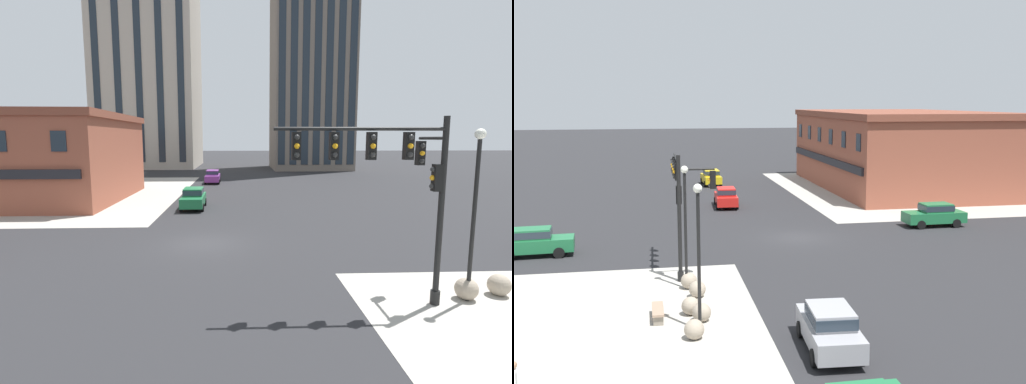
# 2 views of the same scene
# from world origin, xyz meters

# --- Properties ---
(ground_plane) EXTENTS (320.00, 320.00, 0.00)m
(ground_plane) POSITION_xyz_m (0.00, 0.00, 0.00)
(ground_plane) COLOR #262628
(sidewalk_far_corner) EXTENTS (32.00, 32.00, 0.02)m
(sidewalk_far_corner) POSITION_xyz_m (-20.00, 20.00, 0.00)
(sidewalk_far_corner) COLOR #A8A399
(sidewalk_far_corner) RESTS_ON ground
(traffic_signal_main) EXTENTS (5.82, 2.09, 6.44)m
(traffic_signal_main) POSITION_xyz_m (7.28, -7.95, 4.50)
(traffic_signal_main) COLOR black
(traffic_signal_main) RESTS_ON ground
(bollard_sphere_curb_a) EXTENTS (0.79, 0.79, 0.79)m
(bollard_sphere_curb_a) POSITION_xyz_m (10.02, -7.77, 0.40)
(bollard_sphere_curb_a) COLOR gray
(bollard_sphere_curb_a) RESTS_ON ground
(bollard_sphere_curb_b) EXTENTS (0.79, 0.79, 0.79)m
(bollard_sphere_curb_b) POSITION_xyz_m (11.43, -7.47, 0.40)
(bollard_sphere_curb_b) COLOR gray
(bollard_sphere_curb_b) RESTS_ON ground
(street_lamp_corner_near) EXTENTS (0.36, 0.36, 6.04)m
(street_lamp_corner_near) POSITION_xyz_m (10.00, -7.89, 3.73)
(street_lamp_corner_near) COLOR black
(street_lamp_corner_near) RESTS_ON ground
(car_main_northbound_far) EXTENTS (1.91, 4.41, 1.68)m
(car_main_northbound_far) POSITION_xyz_m (-1.49, 28.69, 0.92)
(car_main_northbound_far) COLOR #7A3389
(car_main_northbound_far) RESTS_ON ground
(car_parked_curb) EXTENTS (1.94, 4.42, 1.68)m
(car_parked_curb) POSITION_xyz_m (-1.84, 10.71, 0.92)
(car_parked_curb) COLOR #1E6B3D
(car_parked_curb) RESTS_ON ground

